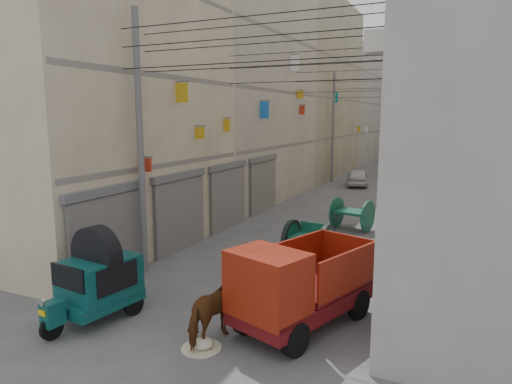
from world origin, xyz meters
The scene contains 17 objects.
building_row_left centered at (-8.00, 34.13, 6.46)m, with size 8.00×62.00×14.00m.
building_row_right centered at (8.00, 34.13, 6.46)m, with size 8.00×62.00×14.00m.
end_cap_building centered at (0.00, 66.00, 6.50)m, with size 22.00×10.00×13.00m, color tan.
shutters_left centered at (-3.92, 10.38, 1.49)m, with size 0.18×14.40×2.88m.
signboards centered at (-0.01, 21.66, 3.43)m, with size 8.22×40.52×5.67m.
ac_units centered at (3.65, 7.67, 7.43)m, with size 0.70×6.55×3.35m.
utility_poles centered at (0.00, 17.00, 4.00)m, with size 7.40×22.20×8.00m.
overhead_cables centered at (0.00, 14.40, 6.77)m, with size 7.40×22.52×1.12m.
auto_rickshaw centered at (-2.45, 2.78, 1.03)m, with size 1.65×2.56×1.75m.
tonga_cart centered at (0.80, 9.05, 0.72)m, with size 1.57×3.18×1.39m.
mini_truck centered at (2.06, 4.08, 0.99)m, with size 2.74×4.02×2.07m.
second_cart centered at (1.11, 14.11, 0.72)m, with size 1.79×1.66×1.35m.
feed_sack centered at (0.57, 2.56, 0.13)m, with size 0.53×0.43×0.27m, color beige.
horse centered at (0.75, 3.00, 0.71)m, with size 0.77×1.68×1.42m, color #602D17.
distant_car_white centered at (-1.47, 26.97, 0.60)m, with size 1.42×3.54×1.21m, color silver.
distant_car_grey centered at (2.29, 32.32, 0.66)m, with size 1.39×3.99×1.32m, color slate.
distant_car_green centered at (0.29, 34.41, 0.64)m, with size 1.79×4.40×1.28m, color #205E3B.
Camera 1 is at (5.37, -5.12, 4.86)m, focal length 32.00 mm.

